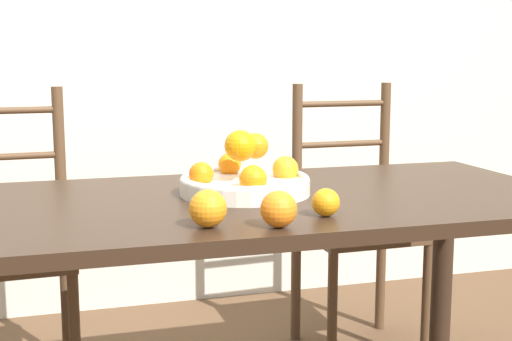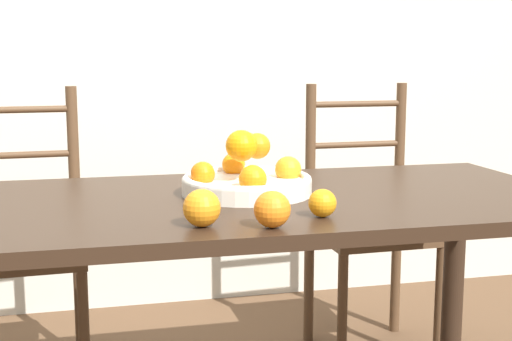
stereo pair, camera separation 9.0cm
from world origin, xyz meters
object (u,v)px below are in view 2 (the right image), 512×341
Objects in this scene: orange_loose_1 at (272,209)px; chair_right at (368,229)px; fruit_bowl at (247,178)px; chair_left at (21,250)px; orange_loose_0 at (202,208)px; orange_loose_2 at (322,203)px.

orange_loose_1 is 1.29m from chair_right.
chair_left is at bearing 132.83° from fruit_bowl.
fruit_bowl is at bearing 61.89° from orange_loose_0.
fruit_bowl is 0.32m from orange_loose_2.
orange_loose_1 is (0.14, -0.04, -0.00)m from orange_loose_0.
orange_loose_0 is at bearing 163.07° from orange_loose_1.
chair_left reaches higher than orange_loose_2.
fruit_bowl is 0.99m from chair_right.
fruit_bowl is at bearing 85.39° from orange_loose_1.
orange_loose_2 is 1.28m from chair_left.
chair_right reaches higher than orange_loose_0.
chair_left is at bearing 119.88° from orange_loose_1.
fruit_bowl is 0.33× the size of chair_right.
fruit_bowl is at bearing -133.95° from chair_right.
orange_loose_2 is 0.06× the size of chair_right.
fruit_bowl is 0.37m from orange_loose_0.
chair_left is 1.27m from chair_right.
fruit_bowl is 0.33× the size of chair_left.
fruit_bowl is 5.31× the size of orange_loose_2.
orange_loose_0 is at bearing -67.88° from chair_left.
fruit_bowl reaches higher than orange_loose_2.
orange_loose_2 is (0.11, -0.30, -0.01)m from fruit_bowl.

